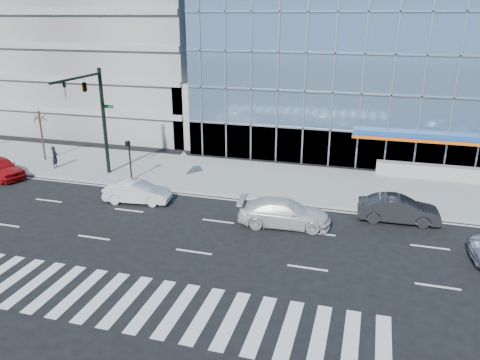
% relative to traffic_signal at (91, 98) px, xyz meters
% --- Properties ---
extents(ground, '(160.00, 160.00, 0.00)m').
position_rel_traffic_signal_xyz_m(ground, '(11.00, -4.57, -6.16)').
color(ground, black).
rests_on(ground, ground).
extents(sidewalk, '(120.00, 8.00, 0.15)m').
position_rel_traffic_signal_xyz_m(sidewalk, '(11.00, 3.43, -6.09)').
color(sidewalk, gray).
rests_on(sidewalk, ground).
extents(theatre_building, '(42.00, 26.00, 15.00)m').
position_rel_traffic_signal_xyz_m(theatre_building, '(25.00, 21.43, 1.34)').
color(theatre_building, '#759AC4').
rests_on(theatre_building, ground).
extents(parking_garage, '(24.00, 24.00, 20.00)m').
position_rel_traffic_signal_xyz_m(parking_garage, '(-9.00, 21.43, 3.84)').
color(parking_garage, gray).
rests_on(parking_garage, ground).
extents(ramp_block, '(6.00, 8.00, 6.00)m').
position_rel_traffic_signal_xyz_m(ramp_block, '(5.00, 13.43, -3.16)').
color(ramp_block, gray).
rests_on(ramp_block, ground).
extents(traffic_signal, '(1.14, 5.74, 8.00)m').
position_rel_traffic_signal_xyz_m(traffic_signal, '(0.00, 0.00, 0.00)').
color(traffic_signal, black).
rests_on(traffic_signal, sidewalk).
extents(ped_signal_post, '(0.30, 0.33, 3.00)m').
position_rel_traffic_signal_xyz_m(ped_signal_post, '(2.50, 0.37, -4.02)').
color(ped_signal_post, black).
rests_on(ped_signal_post, sidewalk).
extents(street_tree_near, '(1.10, 1.10, 4.23)m').
position_rel_traffic_signal_xyz_m(street_tree_near, '(-7.00, 2.93, -2.39)').
color(street_tree_near, '#332319').
rests_on(street_tree_near, sidewalk).
extents(white_suv, '(5.61, 2.72, 1.57)m').
position_rel_traffic_signal_xyz_m(white_suv, '(14.92, -3.98, -5.38)').
color(white_suv, silver).
rests_on(white_suv, ground).
extents(white_sedan, '(4.51, 2.08, 1.43)m').
position_rel_traffic_signal_xyz_m(white_sedan, '(4.89, -3.15, -5.45)').
color(white_sedan, silver).
rests_on(white_sedan, ground).
extents(dark_sedan, '(4.83, 1.91, 1.56)m').
position_rel_traffic_signal_xyz_m(dark_sedan, '(21.39, -1.57, -5.38)').
color(dark_sedan, black).
rests_on(dark_sedan, ground).
extents(red_sedan, '(5.15, 3.42, 1.63)m').
position_rel_traffic_signal_xyz_m(red_sedan, '(-7.53, -1.58, -5.35)').
color(red_sedan, '#AA0D11').
rests_on(red_sedan, ground).
extents(pedestrian, '(0.56, 0.73, 1.79)m').
position_rel_traffic_signal_xyz_m(pedestrian, '(-4.73, 1.31, -5.12)').
color(pedestrian, black).
rests_on(pedestrian, sidewalk).
extents(tilted_panel, '(1.84, 0.15, 1.84)m').
position_rel_traffic_signal_xyz_m(tilted_panel, '(5.87, 2.60, -5.10)').
color(tilted_panel, gray).
rests_on(tilted_panel, sidewalk).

